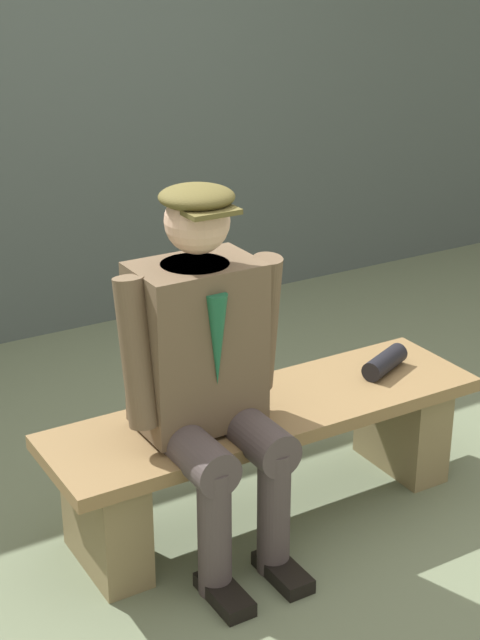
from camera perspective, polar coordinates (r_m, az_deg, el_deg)
name	(u,v)px	position (r m, az deg, el deg)	size (l,w,h in m)	color
ground_plane	(266,510)	(3.64, 1.53, -11.18)	(30.00, 30.00, 0.00)	#626D51
bench	(267,443)	(3.49, 1.58, -7.27)	(1.61, 0.46, 0.44)	olive
seated_man	(206,364)	(3.13, -2.01, -2.60)	(0.58, 0.62, 1.27)	brown
rolled_magazine	(385,362)	(3.69, 8.56, -2.49)	(0.08, 0.08, 0.23)	black
stadium_wall	(43,122)	(5.04, -11.59, 11.37)	(12.00, 0.24, 2.18)	#46504B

